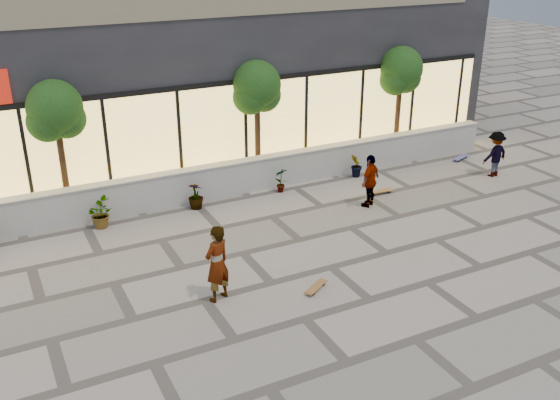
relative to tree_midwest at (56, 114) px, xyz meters
name	(u,v)px	position (x,y,z in m)	size (l,w,h in m)	color
ground	(305,319)	(3.50, -7.70, -2.99)	(80.00, 80.00, 0.00)	#A2978C
planter_wall	(192,185)	(3.50, -0.70, -2.46)	(22.00, 0.42, 1.04)	beige
retail_building	(133,33)	(3.50, 4.79, 1.26)	(24.00, 9.17, 8.50)	black
shrub_c	(99,214)	(0.60, -1.25, -2.58)	(0.73, 0.63, 0.81)	#153711
shrub_d	(196,196)	(3.40, -1.25, -2.58)	(0.45, 0.45, 0.81)	#153711
shrub_e	(281,180)	(6.20, -1.25, -2.58)	(0.43, 0.29, 0.81)	#153711
shrub_f	(356,166)	(9.00, -1.25, -2.58)	(0.45, 0.36, 0.81)	#153711
tree_midwest	(56,114)	(0.00, 0.00, 0.00)	(1.60, 1.50, 3.92)	#3F2516
tree_mideast	(257,90)	(6.00, 0.00, 0.00)	(1.60, 1.50, 3.92)	#3F2516
tree_east	(401,73)	(11.50, 0.00, 0.00)	(1.60, 1.50, 3.92)	#3F2516
skater_center	(217,264)	(2.15, -6.15, -2.09)	(0.65, 0.43, 1.79)	silver
skater_right_near	(370,181)	(8.04, -3.40, -2.19)	(0.94, 0.39, 1.60)	white
skater_right_far	(495,154)	(13.14, -3.20, -2.22)	(0.98, 0.57, 1.52)	maroon
skateboard_center	(316,287)	(4.28, -6.79, -2.91)	(0.75, 0.56, 0.09)	brown
skateboard_right_near	(380,191)	(8.88, -2.80, -2.90)	(0.86, 0.28, 0.10)	olive
skateboard_right_far	(461,157)	(13.30, -1.50, -2.90)	(0.86, 0.49, 0.10)	#535296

